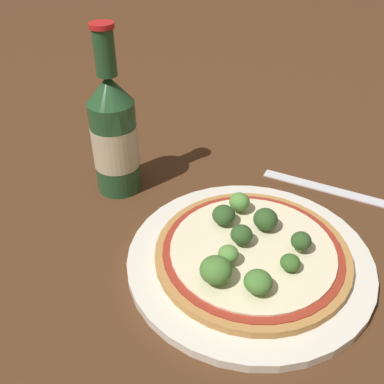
# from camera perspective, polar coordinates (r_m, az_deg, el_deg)

# --- Properties ---
(ground_plane) EXTENTS (3.00, 3.00, 0.00)m
(ground_plane) POSITION_cam_1_polar(r_m,az_deg,el_deg) (0.56, 6.03, -8.52)
(ground_plane) COLOR #4C2D19
(plate) EXTENTS (0.30, 0.30, 0.01)m
(plate) POSITION_cam_1_polar(r_m,az_deg,el_deg) (0.56, 7.29, -8.52)
(plate) COLOR silver
(plate) RESTS_ON ground_plane
(pizza) EXTENTS (0.23, 0.23, 0.01)m
(pizza) POSITION_cam_1_polar(r_m,az_deg,el_deg) (0.55, 7.69, -7.58)
(pizza) COLOR #B77F42
(pizza) RESTS_ON plate
(broccoli_floret_0) EXTENTS (0.03, 0.03, 0.03)m
(broccoli_floret_0) POSITION_cam_1_polar(r_m,az_deg,el_deg) (0.49, 8.38, -11.23)
(broccoli_floret_0) COLOR #89A866
(broccoli_floret_0) RESTS_ON pizza
(broccoli_floret_1) EXTENTS (0.03, 0.03, 0.03)m
(broccoli_floret_1) POSITION_cam_1_polar(r_m,az_deg,el_deg) (0.56, 9.31, -3.43)
(broccoli_floret_1) COLOR #89A866
(broccoli_floret_1) RESTS_ON pizza
(broccoli_floret_2) EXTENTS (0.03, 0.03, 0.03)m
(broccoli_floret_2) POSITION_cam_1_polar(r_m,az_deg,el_deg) (0.58, 6.04, -1.26)
(broccoli_floret_2) COLOR #89A866
(broccoli_floret_2) RESTS_ON pizza
(broccoli_floret_3) EXTENTS (0.04, 0.04, 0.03)m
(broccoli_floret_3) POSITION_cam_1_polar(r_m,az_deg,el_deg) (0.49, 3.37, -9.99)
(broccoli_floret_3) COLOR #89A866
(broccoli_floret_3) RESTS_ON pizza
(broccoli_floret_4) EXTENTS (0.02, 0.02, 0.02)m
(broccoli_floret_4) POSITION_cam_1_polar(r_m,az_deg,el_deg) (0.51, 4.43, -7.78)
(broccoli_floret_4) COLOR #89A866
(broccoli_floret_4) RESTS_ON pizza
(broccoli_floret_5) EXTENTS (0.02, 0.02, 0.03)m
(broccoli_floret_5) POSITION_cam_1_polar(r_m,az_deg,el_deg) (0.54, 13.68, -6.08)
(broccoli_floret_5) COLOR #89A866
(broccoli_floret_5) RESTS_ON pizza
(broccoli_floret_6) EXTENTS (0.03, 0.03, 0.03)m
(broccoli_floret_6) POSITION_cam_1_polar(r_m,az_deg,el_deg) (0.56, 4.05, -2.93)
(broccoli_floret_6) COLOR #89A866
(broccoli_floret_6) RESTS_ON pizza
(broccoli_floret_7) EXTENTS (0.02, 0.02, 0.02)m
(broccoli_floret_7) POSITION_cam_1_polar(r_m,az_deg,el_deg) (0.52, 12.36, -8.76)
(broccoli_floret_7) COLOR #89A866
(broccoli_floret_7) RESTS_ON pizza
(broccoli_floret_8) EXTENTS (0.03, 0.03, 0.03)m
(broccoli_floret_8) POSITION_cam_1_polar(r_m,az_deg,el_deg) (0.54, 6.79, -5.27)
(broccoli_floret_8) COLOR #89A866
(broccoli_floret_8) RESTS_ON pizza
(beer_bottle) EXTENTS (0.07, 0.07, 0.24)m
(beer_bottle) POSITION_cam_1_polar(r_m,az_deg,el_deg) (0.64, -9.86, 7.22)
(beer_bottle) COLOR #234C28
(beer_bottle) RESTS_ON ground_plane
(fork) EXTENTS (0.02, 0.20, 0.00)m
(fork) POSITION_cam_1_polar(r_m,az_deg,el_deg) (0.70, 16.93, 0.39)
(fork) COLOR silver
(fork) RESTS_ON ground_plane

